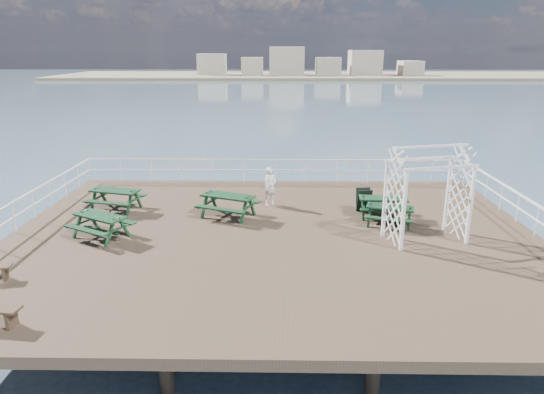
{
  "coord_description": "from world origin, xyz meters",
  "views": [
    {
      "loc": [
        0.24,
        -15.43,
        6.04
      ],
      "look_at": [
        -0.05,
        0.73,
        1.1
      ],
      "focal_mm": 32.0,
      "sensor_mm": 36.0,
      "label": 1
    }
  ],
  "objects_px": {
    "picnic_table_e": "(390,212)",
    "trellis_arbor": "(427,199)",
    "person": "(270,186)",
    "picnic_table_b": "(228,201)",
    "picnic_table_a": "(115,195)",
    "picnic_table_c": "(383,203)",
    "picnic_table_d": "(100,221)"
  },
  "relations": [
    {
      "from": "picnic_table_e",
      "to": "trellis_arbor",
      "type": "bearing_deg",
      "value": -40.6
    },
    {
      "from": "picnic_table_e",
      "to": "person",
      "type": "bearing_deg",
      "value": 168.89
    },
    {
      "from": "picnic_table_b",
      "to": "picnic_table_e",
      "type": "height_order",
      "value": "picnic_table_b"
    },
    {
      "from": "picnic_table_e",
      "to": "picnic_table_a",
      "type": "bearing_deg",
      "value": -171.62
    },
    {
      "from": "picnic_table_c",
      "to": "picnic_table_d",
      "type": "bearing_deg",
      "value": -161.56
    },
    {
      "from": "picnic_table_b",
      "to": "picnic_table_a",
      "type": "bearing_deg",
      "value": -167.19
    },
    {
      "from": "picnic_table_d",
      "to": "person",
      "type": "relative_size",
      "value": 1.51
    },
    {
      "from": "picnic_table_a",
      "to": "person",
      "type": "relative_size",
      "value": 1.43
    },
    {
      "from": "picnic_table_b",
      "to": "person",
      "type": "bearing_deg",
      "value": 66.26
    },
    {
      "from": "picnic_table_b",
      "to": "picnic_table_e",
      "type": "xyz_separation_m",
      "value": [
        5.85,
        -0.82,
        -0.1
      ]
    },
    {
      "from": "picnic_table_b",
      "to": "person",
      "type": "height_order",
      "value": "person"
    },
    {
      "from": "person",
      "to": "picnic_table_a",
      "type": "bearing_deg",
      "value": 153.56
    },
    {
      "from": "picnic_table_c",
      "to": "person",
      "type": "height_order",
      "value": "person"
    },
    {
      "from": "picnic_table_a",
      "to": "picnic_table_c",
      "type": "height_order",
      "value": "picnic_table_a"
    },
    {
      "from": "picnic_table_d",
      "to": "trellis_arbor",
      "type": "xyz_separation_m",
      "value": [
        10.73,
        0.02,
        0.83
      ]
    },
    {
      "from": "person",
      "to": "picnic_table_c",
      "type": "bearing_deg",
      "value": -51.81
    },
    {
      "from": "picnic_table_b",
      "to": "picnic_table_e",
      "type": "bearing_deg",
      "value": 14.33
    },
    {
      "from": "picnic_table_b",
      "to": "trellis_arbor",
      "type": "distance_m",
      "value": 7.1
    },
    {
      "from": "picnic_table_c",
      "to": "person",
      "type": "distance_m",
      "value": 4.49
    },
    {
      "from": "picnic_table_c",
      "to": "picnic_table_b",
      "type": "bearing_deg",
      "value": -173.79
    },
    {
      "from": "picnic_table_c",
      "to": "trellis_arbor",
      "type": "bearing_deg",
      "value": -62.35
    },
    {
      "from": "picnic_table_b",
      "to": "picnic_table_c",
      "type": "bearing_deg",
      "value": 22.98
    },
    {
      "from": "picnic_table_c",
      "to": "picnic_table_e",
      "type": "distance_m",
      "value": 0.89
    },
    {
      "from": "picnic_table_c",
      "to": "trellis_arbor",
      "type": "height_order",
      "value": "trellis_arbor"
    },
    {
      "from": "trellis_arbor",
      "to": "person",
      "type": "xyz_separation_m",
      "value": [
        -5.17,
        3.65,
        -0.64
      ]
    },
    {
      "from": "picnic_table_a",
      "to": "picnic_table_e",
      "type": "bearing_deg",
      "value": 5.7
    },
    {
      "from": "picnic_table_a",
      "to": "trellis_arbor",
      "type": "xyz_separation_m",
      "value": [
        11.19,
        -2.92,
        0.82
      ]
    },
    {
      "from": "picnic_table_c",
      "to": "trellis_arbor",
      "type": "relative_size",
      "value": 0.6
    },
    {
      "from": "picnic_table_a",
      "to": "picnic_table_d",
      "type": "relative_size",
      "value": 0.94
    },
    {
      "from": "picnic_table_a",
      "to": "picnic_table_d",
      "type": "height_order",
      "value": "picnic_table_a"
    },
    {
      "from": "picnic_table_b",
      "to": "picnic_table_c",
      "type": "distance_m",
      "value": 5.8
    },
    {
      "from": "picnic_table_e",
      "to": "person",
      "type": "height_order",
      "value": "person"
    }
  ]
}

